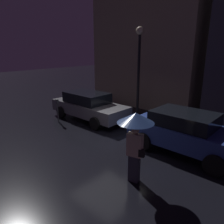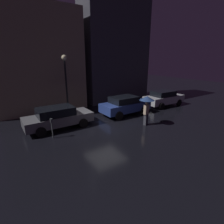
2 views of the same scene
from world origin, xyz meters
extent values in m
plane|color=black|center=(0.00, 0.00, 0.00)|extent=(60.00, 60.00, 0.00)
cube|color=gray|center=(-2.56, 6.50, 4.28)|extent=(7.22, 3.00, 8.56)
cube|color=slate|center=(-2.75, 1.43, 0.60)|extent=(4.41, 1.73, 0.60)
cube|color=black|center=(-2.93, 1.43, 1.17)|extent=(2.30, 1.51, 0.53)
cylinder|color=black|center=(-1.39, 2.28, 0.31)|extent=(0.61, 0.22, 0.61)
cylinder|color=black|center=(-1.39, 0.58, 0.31)|extent=(0.61, 0.22, 0.61)
cylinder|color=black|center=(-4.12, 2.28, 0.31)|extent=(0.61, 0.22, 0.61)
cylinder|color=black|center=(-4.12, 0.58, 0.31)|extent=(0.61, 0.22, 0.61)
cube|color=navy|center=(2.73, 1.26, 0.68)|extent=(4.15, 1.78, 0.68)
cube|color=black|center=(2.56, 1.26, 1.26)|extent=(2.16, 1.55, 0.49)
cylinder|color=black|center=(4.01, 0.39, 0.34)|extent=(0.68, 0.22, 0.68)
cylinder|color=black|center=(1.45, 2.14, 0.34)|extent=(0.68, 0.22, 0.68)
cylinder|color=black|center=(1.45, 0.39, 0.34)|extent=(0.68, 0.22, 0.68)
cube|color=#383842|center=(2.42, -1.45, 0.40)|extent=(0.34, 0.26, 0.80)
cube|color=#D1B293|center=(2.42, -1.45, 1.13)|extent=(0.47, 0.29, 0.66)
sphere|color=tan|center=(2.42, -1.45, 1.57)|extent=(0.22, 0.22, 0.22)
cylinder|color=black|center=(2.42, -1.45, 1.38)|extent=(0.02, 0.02, 0.78)
cone|color=navy|center=(2.42, -1.45, 1.91)|extent=(1.01, 1.01, 0.28)
cube|color=black|center=(2.65, -1.45, 0.96)|extent=(0.18, 0.13, 0.22)
cylinder|color=#4C5154|center=(-3.59, 0.03, 0.49)|extent=(0.06, 0.06, 0.98)
cube|color=#4C5154|center=(-3.59, 0.03, 1.09)|extent=(0.12, 0.10, 0.22)
cylinder|color=black|center=(-1.28, 3.69, 2.15)|extent=(0.14, 0.14, 4.31)
sphere|color=#F9EAB7|center=(-1.28, 3.69, 4.51)|extent=(0.41, 0.41, 0.41)
camera|label=1|loc=(5.69, -5.90, 3.71)|focal=35.00mm
camera|label=2|loc=(-5.89, -9.65, 4.52)|focal=28.00mm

